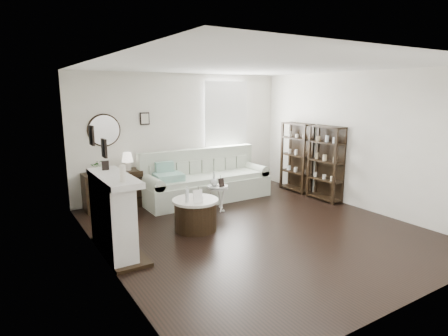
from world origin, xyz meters
TOP-DOWN VIEW (x-y plane):
  - room at (0.73, 2.70)m, footprint 5.50×5.50m
  - fireplace at (-2.32, 0.30)m, footprint 0.50×1.40m
  - shelf_unit_far at (2.33, 1.55)m, footprint 0.30×0.80m
  - shelf_unit_near at (2.33, 0.65)m, footprint 0.30×0.80m
  - sofa at (0.17, 2.09)m, footprint 2.76×0.96m
  - quilt at (-0.73, 1.95)m, footprint 0.58×0.49m
  - suitcase at (1.41, 1.89)m, footprint 0.57×0.25m
  - dresser at (-1.72, 2.47)m, footprint 1.12×0.48m
  - table_lamp at (-1.39, 2.47)m, footprint 0.29×0.29m
  - potted_plant at (-2.00, 2.42)m, footprint 0.30×0.28m
  - drum_table at (-0.88, 0.52)m, footprint 0.77×0.77m
  - pedestal_table at (-0.02, 1.23)m, footprint 0.42×0.42m
  - eiffel_drum at (-0.80, 0.57)m, footprint 0.12×0.12m
  - bottle_drum at (-1.08, 0.43)m, footprint 0.06×0.06m
  - card_frame_drum at (-0.94, 0.32)m, footprint 0.16×0.07m
  - eiffel_ped at (0.06, 1.25)m, footprint 0.11×0.11m
  - flask_ped at (-0.09, 1.24)m, footprint 0.15×0.15m
  - card_frame_ped at (-0.00, 1.12)m, footprint 0.13×0.06m

SIDE VIEW (x-z plane):
  - suitcase at x=1.41m, z-range 0.00..0.37m
  - drum_table at x=-0.88m, z-range 0.00..0.54m
  - sofa at x=0.17m, z-range -0.18..0.89m
  - dresser at x=-1.72m, z-range 0.00..0.75m
  - pedestal_table at x=-0.02m, z-range 0.21..0.71m
  - fireplace at x=-2.32m, z-range -0.38..1.46m
  - card_frame_ped at x=0.00m, z-range 0.50..0.67m
  - eiffel_ped at x=0.06m, z-range 0.50..0.67m
  - quilt at x=-0.73m, z-range 0.55..0.69m
  - eiffel_drum at x=-0.80m, z-range 0.54..0.71m
  - flask_ped at x=-0.09m, z-range 0.50..0.78m
  - card_frame_drum at x=-0.94m, z-range 0.54..0.75m
  - bottle_drum at x=-1.08m, z-range 0.54..0.80m
  - shelf_unit_far at x=2.33m, z-range 0.00..1.60m
  - shelf_unit_near at x=2.33m, z-range 0.00..1.60m
  - potted_plant at x=-2.00m, z-range 0.75..1.02m
  - table_lamp at x=-1.39m, z-range 0.75..1.11m
  - room at x=0.73m, z-range -1.15..4.35m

